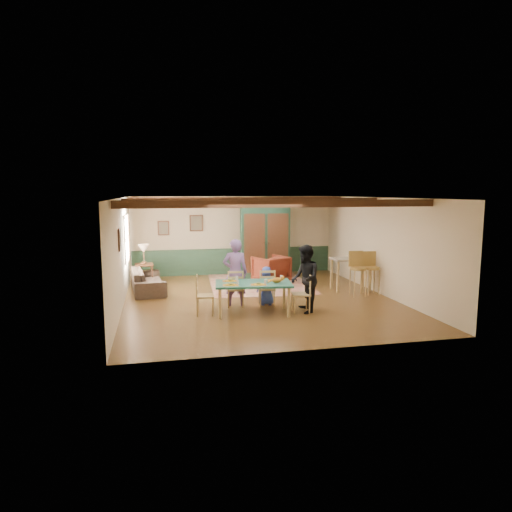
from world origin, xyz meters
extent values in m
plane|color=#503316|center=(0.00, 0.00, 0.00)|extent=(8.00, 8.00, 0.00)
cube|color=beige|center=(0.00, 4.00, 1.35)|extent=(7.00, 0.02, 2.70)
cube|color=beige|center=(-3.50, 0.00, 1.35)|extent=(0.02, 8.00, 2.70)
cube|color=beige|center=(3.50, 0.00, 1.35)|extent=(0.02, 8.00, 2.70)
cube|color=white|center=(0.00, 0.00, 2.70)|extent=(7.00, 8.00, 0.02)
cube|color=#213E2B|center=(0.00, 3.98, 0.45)|extent=(6.95, 0.03, 0.90)
cube|color=#321B0E|center=(0.00, -2.30, 2.61)|extent=(6.95, 0.16, 0.16)
cube|color=#321B0E|center=(0.00, 0.40, 2.61)|extent=(6.95, 0.16, 0.16)
cube|color=#321B0E|center=(0.00, 3.00, 2.61)|extent=(6.95, 0.16, 0.16)
imported|color=#765592|center=(-0.73, -0.49, 0.85)|extent=(0.67, 0.48, 1.70)
imported|color=black|center=(0.78, -1.48, 0.81)|extent=(0.71, 0.86, 1.62)
imported|color=#2A43AA|center=(0.05, -0.59, 0.49)|extent=(0.52, 0.37, 0.99)
cube|color=beige|center=(0.46, 2.05, 0.01)|extent=(3.22, 3.75, 0.01)
cube|color=#133022|center=(0.88, 3.09, 1.24)|extent=(1.81, 0.84, 2.49)
imported|color=#46140E|center=(0.86, 2.12, 0.43)|extent=(1.24, 1.25, 0.87)
imported|color=#372A22|center=(-2.92, 1.72, 0.32)|extent=(1.07, 2.27, 0.64)
camera|label=1|loc=(-2.62, -11.59, 2.86)|focal=32.00mm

